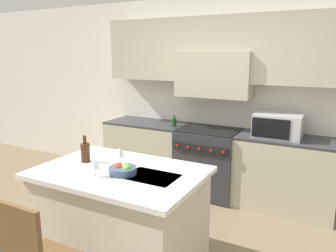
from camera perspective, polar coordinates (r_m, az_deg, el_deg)
name	(u,v)px	position (r m, az deg, el deg)	size (l,w,h in m)	color
back_cabinetry	(218,79)	(4.62, 8.71, 8.14)	(10.00, 0.46, 2.70)	silver
back_counter	(209,161)	(4.61, 7.20, -6.14)	(3.20, 0.62, 0.92)	#B2AD93
range_stove	(209,162)	(4.59, 7.10, -6.20)	(0.81, 0.70, 0.92)	#2D2D33
microwave	(278,125)	(4.23, 18.62, 0.08)	(0.56, 0.43, 0.29)	#B7B7BC
kitchen_island	(121,217)	(3.12, -8.18, -15.49)	(1.46, 0.99, 0.92)	beige
wine_bottle	(85,152)	(3.19, -14.20, -4.40)	(0.09, 0.09, 0.25)	#422314
wine_glass_near	(95,164)	(2.79, -12.64, -6.45)	(0.08, 0.08, 0.17)	white
wine_glass_far	(120,152)	(3.06, -8.34, -4.54)	(0.08, 0.08, 0.17)	white
fruit_bowl	(123,170)	(2.84, -7.87, -7.52)	(0.24, 0.24, 0.09)	#384C6B
oil_bottle_on_counter	(174,122)	(4.61, 1.07, 0.70)	(0.07, 0.07, 0.16)	#194723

